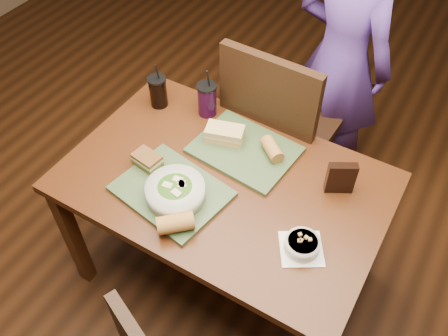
{
  "coord_description": "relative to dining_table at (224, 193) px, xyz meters",
  "views": [
    {
      "loc": [
        0.64,
        -1.08,
        2.22
      ],
      "look_at": [
        0.0,
        0.0,
        0.82
      ],
      "focal_mm": 38.0,
      "sensor_mm": 36.0,
      "label": 1
    }
  ],
  "objects": [
    {
      "name": "sandwich_near",
      "position": [
        -0.31,
        -0.1,
        0.14
      ],
      "size": [
        0.12,
        0.09,
        0.05
      ],
      "color": "#593819",
      "rests_on": "tray_near"
    },
    {
      "name": "chip_bag",
      "position": [
        0.42,
        0.18,
        0.16
      ],
      "size": [
        0.11,
        0.08,
        0.15
      ],
      "primitive_type": "cube",
      "rotation": [
        0.0,
        0.0,
        0.52
      ],
      "color": "black",
      "rests_on": "dining_table"
    },
    {
      "name": "cup_cola",
      "position": [
        -0.5,
        0.25,
        0.17
      ],
      "size": [
        0.09,
        0.09,
        0.23
      ],
      "color": "black",
      "rests_on": "dining_table"
    },
    {
      "name": "baguette_near",
      "position": [
        -0.02,
        -0.31,
        0.14
      ],
      "size": [
        0.14,
        0.14,
        0.07
      ],
      "primitive_type": "cylinder",
      "rotation": [
        0.0,
        1.57,
        0.76
      ],
      "color": "#AD7533",
      "rests_on": "tray_near"
    },
    {
      "name": "cup_berry",
      "position": [
        -0.27,
        0.31,
        0.17
      ],
      "size": [
        0.09,
        0.09,
        0.25
      ],
      "color": "black",
      "rests_on": "dining_table"
    },
    {
      "name": "baguette_far",
      "position": [
        0.11,
        0.21,
        0.14
      ],
      "size": [
        0.13,
        0.12,
        0.06
      ],
      "primitive_type": "cylinder",
      "rotation": [
        0.0,
        1.57,
        -0.68
      ],
      "color": "#AD7533",
      "rests_on": "tray_far"
    },
    {
      "name": "dining_table",
      "position": [
        0.0,
        0.0,
        0.0
      ],
      "size": [
        1.3,
        0.85,
        0.75
      ],
      "color": "#46220E",
      "rests_on": "ground"
    },
    {
      "name": "tray_near",
      "position": [
        -0.14,
        -0.17,
        0.1
      ],
      "size": [
        0.47,
        0.39,
        0.02
      ],
      "primitive_type": "cube",
      "rotation": [
        0.0,
        0.0,
        -0.17
      ],
      "color": "#384E2B",
      "rests_on": "dining_table"
    },
    {
      "name": "ground",
      "position": [
        0.0,
        0.0,
        -0.66
      ],
      "size": [
        6.0,
        6.0,
        0.0
      ],
      "primitive_type": "plane",
      "color": "#381C0B",
      "rests_on": "ground"
    },
    {
      "name": "tray_far",
      "position": [
        -0.01,
        0.18,
        0.1
      ],
      "size": [
        0.45,
        0.36,
        0.02
      ],
      "primitive_type": "cube",
      "rotation": [
        0.0,
        0.0,
        -0.09
      ],
      "color": "#384E2B",
      "rests_on": "dining_table"
    },
    {
      "name": "diner",
      "position": [
        0.11,
        0.99,
        0.11
      ],
      "size": [
        0.63,
        0.48,
        1.54
      ],
      "primitive_type": "imported",
      "rotation": [
        0.0,
        0.0,
        2.93
      ],
      "color": "#52328B",
      "rests_on": "ground"
    },
    {
      "name": "chair_far",
      "position": [
        -0.01,
        0.51,
        -0.05
      ],
      "size": [
        0.49,
        0.49,
        1.09
      ],
      "color": "black",
      "rests_on": "ground"
    },
    {
      "name": "soup_bowl",
      "position": [
        0.41,
        -0.14,
        0.12
      ],
      "size": [
        0.21,
        0.21,
        0.06
      ],
      "color": "white",
      "rests_on": "dining_table"
    },
    {
      "name": "salad_bowl",
      "position": [
        -0.11,
        -0.19,
        0.15
      ],
      "size": [
        0.23,
        0.23,
        0.08
      ],
      "color": "silver",
      "rests_on": "tray_near"
    },
    {
      "name": "sandwich_far",
      "position": [
        -0.11,
        0.19,
        0.14
      ],
      "size": [
        0.18,
        0.13,
        0.06
      ],
      "color": "tan",
      "rests_on": "tray_far"
    }
  ]
}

